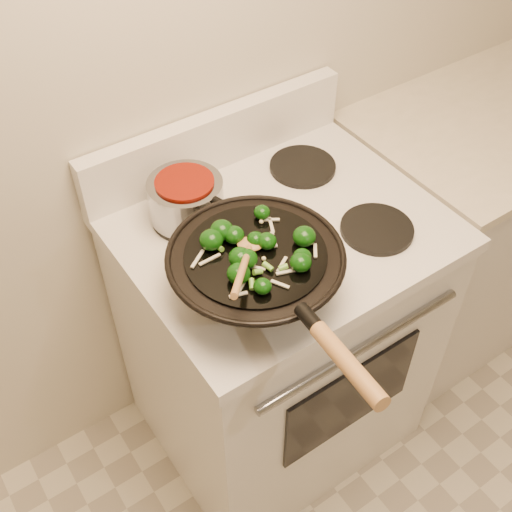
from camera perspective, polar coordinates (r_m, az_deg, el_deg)
stove at (r=1.93m, az=1.84°, el=-6.98°), size 0.78×0.67×1.08m
counter_unit at (r=2.41m, az=18.43°, el=2.88°), size 0.90×0.62×0.91m
wok at (r=1.37m, az=0.06°, el=-1.38°), size 0.38×0.63×0.18m
stirfry at (r=1.33m, az=-0.22°, el=0.70°), size 0.26×0.23×0.04m
wooden_spoon at (r=1.28m, az=-0.91°, el=-0.19°), size 0.19×0.21×0.11m
saucepan at (r=1.57m, az=-6.19°, el=5.09°), size 0.18×0.29×0.11m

